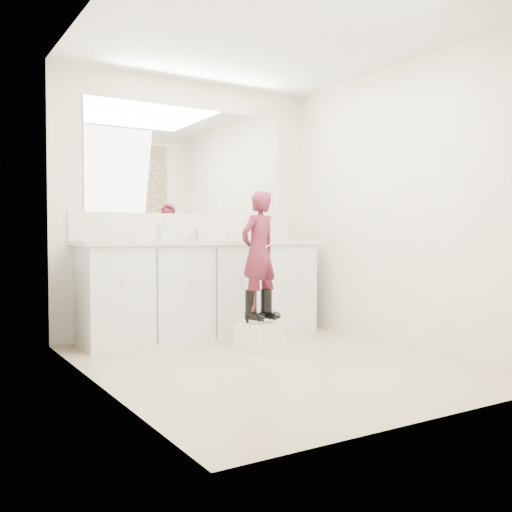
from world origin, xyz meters
TOP-DOWN VIEW (x-y plane):
  - floor at (0.00, 0.00)m, footprint 3.00×3.00m
  - ceiling at (0.00, 0.00)m, footprint 3.00×3.00m
  - wall_back at (0.00, 1.50)m, footprint 2.60×0.00m
  - wall_front at (0.00, -1.50)m, footprint 2.60×0.00m
  - wall_left at (-1.30, 0.00)m, footprint 0.00×3.00m
  - wall_right at (1.30, 0.00)m, footprint 0.00×3.00m
  - vanity_cabinet at (0.00, 1.23)m, footprint 2.20×0.55m
  - countertop at (0.00, 1.21)m, footprint 2.28×0.58m
  - backsplash at (0.00, 1.49)m, footprint 2.28×0.03m
  - mirror at (0.00, 1.49)m, footprint 2.00×0.02m
  - dot_panel at (0.00, -1.49)m, footprint 2.00×0.01m
  - faucet at (0.00, 1.38)m, footprint 0.08×0.08m
  - cup at (0.27, 1.18)m, footprint 0.10×0.10m
  - soap_bottle at (-0.41, 1.15)m, footprint 0.10×0.10m
  - step_stool at (0.17, 0.50)m, footprint 0.39×0.35m
  - boot_left at (0.09, 0.52)m, footprint 0.14×0.20m
  - boot_right at (0.24, 0.52)m, footprint 0.14×0.20m
  - toddler at (0.17, 0.52)m, footprint 0.41×0.32m
  - toothbrush at (0.24, 0.44)m, footprint 0.13×0.05m

SIDE VIEW (x-z plane):
  - floor at x=0.00m, z-range 0.00..0.00m
  - step_stool at x=0.17m, z-range 0.00..0.21m
  - boot_left at x=0.09m, z-range 0.21..0.49m
  - boot_right at x=0.24m, z-range 0.21..0.49m
  - vanity_cabinet at x=0.00m, z-range 0.00..0.85m
  - toddler at x=0.17m, z-range 0.31..1.30m
  - toothbrush at x=0.24m, z-range 0.83..0.89m
  - countertop at x=0.00m, z-range 0.85..0.89m
  - cup at x=0.27m, z-range 0.89..0.98m
  - faucet at x=0.00m, z-range 0.89..0.99m
  - soap_bottle at x=-0.41m, z-range 0.89..1.09m
  - backsplash at x=0.00m, z-range 0.89..1.14m
  - wall_back at x=0.00m, z-range -0.10..2.50m
  - wall_front at x=0.00m, z-range -0.10..2.50m
  - wall_left at x=-1.30m, z-range -0.30..2.70m
  - wall_right at x=1.30m, z-range -0.30..2.70m
  - mirror at x=0.00m, z-range 1.14..2.14m
  - dot_panel at x=0.00m, z-range 1.05..2.25m
  - ceiling at x=0.00m, z-range 2.40..2.40m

